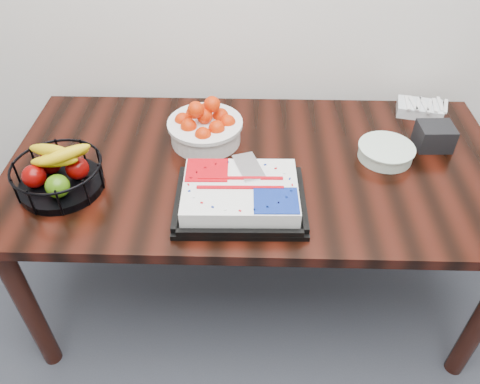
{
  "coord_description": "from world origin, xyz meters",
  "views": [
    {
      "loc": [
        -0.02,
        0.66,
        1.8
      ],
      "look_at": [
        -0.05,
        1.75,
        0.83
      ],
      "focal_mm": 35.0,
      "sensor_mm": 36.0,
      "label": 1
    }
  ],
  "objects_px": {
    "table": "(255,181)",
    "napkin_box": "(434,136)",
    "plate_stack": "(386,152)",
    "cake_tray": "(240,195)",
    "tangerine_bowl": "(205,124)",
    "fruit_basket": "(58,173)"
  },
  "relations": [
    {
      "from": "table",
      "to": "napkin_box",
      "type": "relative_size",
      "value": 14.23
    },
    {
      "from": "table",
      "to": "plate_stack",
      "type": "bearing_deg",
      "value": 5.13
    },
    {
      "from": "plate_stack",
      "to": "table",
      "type": "bearing_deg",
      "value": -174.87
    },
    {
      "from": "table",
      "to": "cake_tray",
      "type": "distance_m",
      "value": 0.26
    },
    {
      "from": "tangerine_bowl",
      "to": "fruit_basket",
      "type": "relative_size",
      "value": 0.95
    },
    {
      "from": "cake_tray",
      "to": "napkin_box",
      "type": "xyz_separation_m",
      "value": [
        0.72,
        0.34,
        0.01
      ]
    },
    {
      "from": "table",
      "to": "tangerine_bowl",
      "type": "height_order",
      "value": "tangerine_bowl"
    },
    {
      "from": "table",
      "to": "cake_tray",
      "type": "relative_size",
      "value": 4.22
    },
    {
      "from": "table",
      "to": "tangerine_bowl",
      "type": "relative_size",
      "value": 6.37
    },
    {
      "from": "table",
      "to": "napkin_box",
      "type": "bearing_deg",
      "value": 10.17
    },
    {
      "from": "fruit_basket",
      "to": "plate_stack",
      "type": "xyz_separation_m",
      "value": [
        1.13,
        0.2,
        -0.04
      ]
    },
    {
      "from": "table",
      "to": "plate_stack",
      "type": "distance_m",
      "value": 0.49
    },
    {
      "from": "table",
      "to": "plate_stack",
      "type": "relative_size",
      "value": 8.85
    },
    {
      "from": "table",
      "to": "plate_stack",
      "type": "height_order",
      "value": "plate_stack"
    },
    {
      "from": "plate_stack",
      "to": "cake_tray",
      "type": "bearing_deg",
      "value": -153.15
    },
    {
      "from": "cake_tray",
      "to": "fruit_basket",
      "type": "xyz_separation_m",
      "value": [
        -0.61,
        0.06,
        0.03
      ]
    },
    {
      "from": "table",
      "to": "fruit_basket",
      "type": "xyz_separation_m",
      "value": [
        -0.66,
        -0.16,
        0.15
      ]
    },
    {
      "from": "cake_tray",
      "to": "tangerine_bowl",
      "type": "xyz_separation_m",
      "value": [
        -0.14,
        0.35,
        0.04
      ]
    },
    {
      "from": "cake_tray",
      "to": "napkin_box",
      "type": "height_order",
      "value": "napkin_box"
    },
    {
      "from": "fruit_basket",
      "to": "plate_stack",
      "type": "relative_size",
      "value": 1.46
    },
    {
      "from": "tangerine_bowl",
      "to": "napkin_box",
      "type": "relative_size",
      "value": 2.23
    },
    {
      "from": "cake_tray",
      "to": "plate_stack",
      "type": "xyz_separation_m",
      "value": [
        0.52,
        0.27,
        -0.01
      ]
    }
  ]
}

